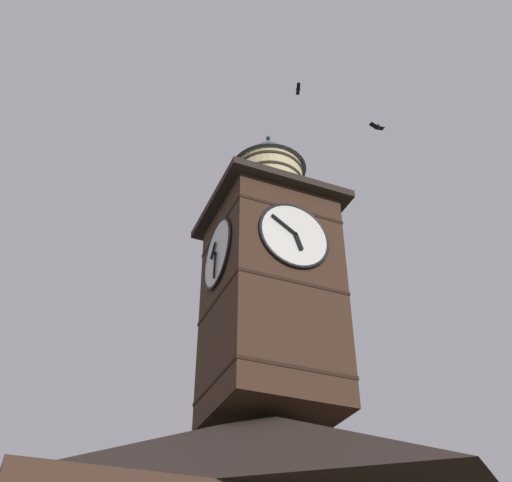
{
  "coord_description": "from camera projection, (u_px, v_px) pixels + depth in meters",
  "views": [
    {
      "loc": [
        6.58,
        12.72,
        1.52
      ],
      "look_at": [
        0.32,
        -2.24,
        13.3
      ],
      "focal_mm": 44.51,
      "sensor_mm": 36.0,
      "label": 1
    }
  ],
  "objects": [
    {
      "name": "flying_bird_high",
      "position": [
        298.0,
        89.0,
        26.66
      ],
      "size": [
        0.37,
        0.65,
        0.11
      ],
      "color": "black"
    },
    {
      "name": "clock_tower",
      "position": [
        270.0,
        274.0,
        19.52
      ],
      "size": [
        4.1,
        4.1,
        10.62
      ],
      "color": "#422B1E",
      "rests_on": "building_main"
    },
    {
      "name": "flying_bird_low",
      "position": [
        377.0,
        127.0,
        26.41
      ],
      "size": [
        0.7,
        0.3,
        0.16
      ],
      "color": "black"
    }
  ]
}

